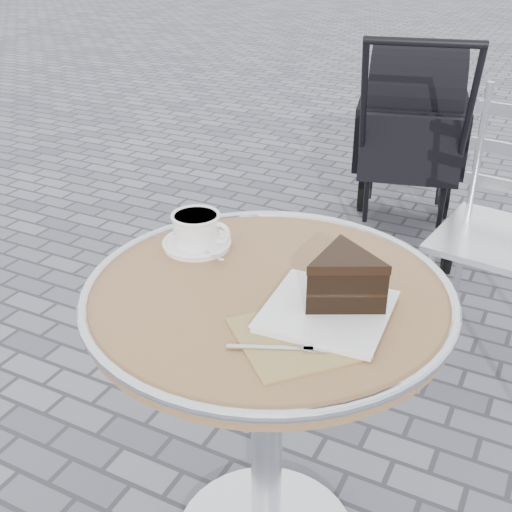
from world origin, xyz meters
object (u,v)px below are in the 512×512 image
at_px(cake_plate_set, 340,287).
at_px(cappuccino_set, 197,232).
at_px(cafe_table, 268,359).
at_px(baby_stroller, 410,143).

bearing_deg(cake_plate_set, cappuccino_set, 159.68).
bearing_deg(cake_plate_set, cafe_table, 171.40).
distance_m(cafe_table, cake_plate_set, 0.26).
distance_m(cappuccino_set, baby_stroller, 1.79).
distance_m(cafe_table, baby_stroller, 1.87).
relative_size(cafe_table, baby_stroller, 0.71).
height_order(cappuccino_set, cake_plate_set, cake_plate_set).
xyz_separation_m(cafe_table, cake_plate_set, (0.15, -0.01, 0.22)).
height_order(cafe_table, baby_stroller, baby_stroller).
bearing_deg(cafe_table, baby_stroller, 95.88).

